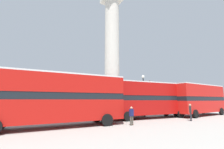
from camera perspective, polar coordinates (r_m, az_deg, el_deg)
ground_plane at (r=20.81m, az=0.00°, el=-15.63°), size 200.00×200.00×0.00m
monument_column at (r=21.09m, az=0.00°, el=1.55°), size 5.95×5.95×19.16m
bus_a at (r=13.23m, az=-19.81°, el=-8.11°), size 11.15×3.07×4.34m
bus_b at (r=24.88m, az=30.02°, el=-7.90°), size 10.20×3.44×4.30m
bus_c at (r=19.18m, az=13.88°, el=-8.76°), size 10.91×3.52×4.30m
equestrian_statue at (r=31.06m, az=14.43°, el=-10.18°), size 4.31×4.03×6.05m
street_lamp at (r=20.77m, az=11.95°, el=-7.08°), size 0.41×0.41×5.52m
pedestrian_near_lamp at (r=13.64m, az=7.44°, el=-15.07°), size 0.44×0.24×1.59m
pedestrian_by_plinth at (r=18.29m, az=27.71°, el=-12.30°), size 0.49×0.38×1.74m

